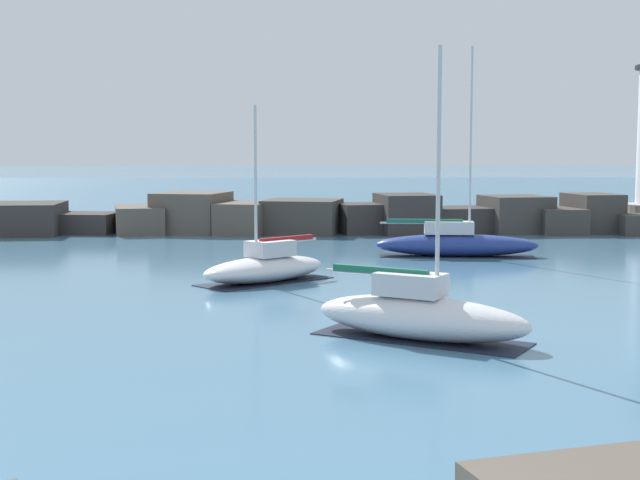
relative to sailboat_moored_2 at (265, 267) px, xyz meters
The scene contains 5 objects.
open_sea_beyond 81.84m from the sailboat_moored_2, 88.27° to the left, with size 400.00×116.00×0.01m.
breakwater_jetty 21.80m from the sailboat_moored_2, 83.20° to the left, with size 54.31×6.74×2.59m.
sailboat_moored_2 is the anchor object (origin of this frame).
sailboat_moored_3 12.57m from the sailboat_moored_2, 42.43° to the left, with size 8.27×2.55×10.43m.
sailboat_moored_4 12.16m from the sailboat_moored_2, 66.99° to the right, with size 6.52×5.06×8.15m.
Camera 1 is at (-1.15, -8.72, 5.30)m, focal length 50.00 mm.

